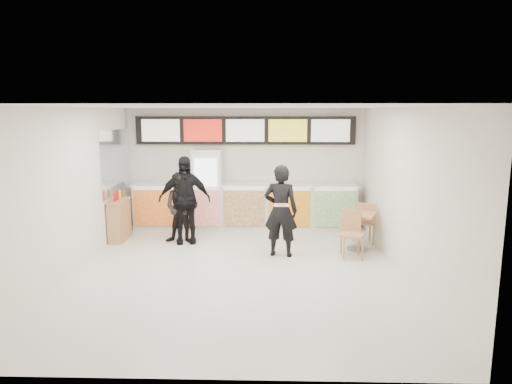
{
  "coord_description": "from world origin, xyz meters",
  "views": [
    {
      "loc": [
        0.58,
        -8.08,
        2.93
      ],
      "look_at": [
        0.33,
        1.2,
        1.28
      ],
      "focal_mm": 32.0,
      "sensor_mm": 36.0,
      "label": 1
    }
  ],
  "objects_px": {
    "drinks_fridge": "(208,189)",
    "cafe_table": "(358,225)",
    "customer_mid": "(185,200)",
    "customer_main": "(281,211)",
    "condiment_ledge": "(119,220)",
    "service_counter": "(245,206)",
    "customer_left": "(182,208)"
  },
  "relations": [
    {
      "from": "cafe_table",
      "to": "condiment_ledge",
      "type": "relative_size",
      "value": 1.49
    },
    {
      "from": "drinks_fridge",
      "to": "customer_left",
      "type": "distance_m",
      "value": 1.38
    },
    {
      "from": "customer_main",
      "to": "customer_mid",
      "type": "relative_size",
      "value": 0.96
    },
    {
      "from": "cafe_table",
      "to": "customer_mid",
      "type": "bearing_deg",
      "value": -163.99
    },
    {
      "from": "service_counter",
      "to": "customer_mid",
      "type": "distance_m",
      "value": 1.85
    },
    {
      "from": "customer_main",
      "to": "customer_left",
      "type": "distance_m",
      "value": 2.36
    },
    {
      "from": "drinks_fridge",
      "to": "cafe_table",
      "type": "height_order",
      "value": "drinks_fridge"
    },
    {
      "from": "customer_main",
      "to": "condiment_ledge",
      "type": "xyz_separation_m",
      "value": [
        -3.66,
        1.04,
        -0.46
      ]
    },
    {
      "from": "customer_left",
      "to": "condiment_ledge",
      "type": "height_order",
      "value": "customer_left"
    },
    {
      "from": "customer_main",
      "to": "customer_mid",
      "type": "xyz_separation_m",
      "value": [
        -2.12,
        0.89,
        0.04
      ]
    },
    {
      "from": "service_counter",
      "to": "drinks_fridge",
      "type": "relative_size",
      "value": 2.78
    },
    {
      "from": "customer_mid",
      "to": "customer_main",
      "type": "bearing_deg",
      "value": -31.39
    },
    {
      "from": "drinks_fridge",
      "to": "customer_left",
      "type": "height_order",
      "value": "drinks_fridge"
    },
    {
      "from": "customer_main",
      "to": "cafe_table",
      "type": "distance_m",
      "value": 1.76
    },
    {
      "from": "customer_main",
      "to": "condiment_ledge",
      "type": "height_order",
      "value": "customer_main"
    },
    {
      "from": "service_counter",
      "to": "condiment_ledge",
      "type": "height_order",
      "value": "service_counter"
    },
    {
      "from": "drinks_fridge",
      "to": "condiment_ledge",
      "type": "distance_m",
      "value": 2.26
    },
    {
      "from": "customer_mid",
      "to": "cafe_table",
      "type": "relative_size",
      "value": 1.17
    },
    {
      "from": "service_counter",
      "to": "cafe_table",
      "type": "relative_size",
      "value": 3.32
    },
    {
      "from": "drinks_fridge",
      "to": "condiment_ledge",
      "type": "height_order",
      "value": "drinks_fridge"
    },
    {
      "from": "condiment_ledge",
      "to": "customer_left",
      "type": "bearing_deg",
      "value": -6.26
    },
    {
      "from": "service_counter",
      "to": "cafe_table",
      "type": "xyz_separation_m",
      "value": [
        2.5,
        -1.73,
        -0.02
      ]
    },
    {
      "from": "service_counter",
      "to": "customer_main",
      "type": "relative_size",
      "value": 2.96
    },
    {
      "from": "customer_left",
      "to": "service_counter",
      "type": "bearing_deg",
      "value": 48.14
    },
    {
      "from": "cafe_table",
      "to": "condiment_ledge",
      "type": "height_order",
      "value": "condiment_ledge"
    },
    {
      "from": "customer_left",
      "to": "customer_main",
      "type": "bearing_deg",
      "value": -17.16
    },
    {
      "from": "service_counter",
      "to": "customer_mid",
      "type": "xyz_separation_m",
      "value": [
        -1.28,
        -1.26,
        0.41
      ]
    },
    {
      "from": "service_counter",
      "to": "drinks_fridge",
      "type": "height_order",
      "value": "drinks_fridge"
    },
    {
      "from": "cafe_table",
      "to": "customer_left",
      "type": "bearing_deg",
      "value": -163.62
    },
    {
      "from": "customer_main",
      "to": "cafe_table",
      "type": "bearing_deg",
      "value": -154.46
    },
    {
      "from": "drinks_fridge",
      "to": "customer_mid",
      "type": "distance_m",
      "value": 1.33
    },
    {
      "from": "drinks_fridge",
      "to": "cafe_table",
      "type": "bearing_deg",
      "value": -26.9
    }
  ]
}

